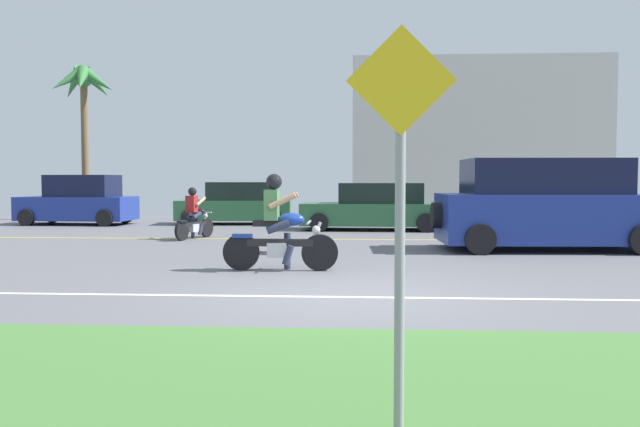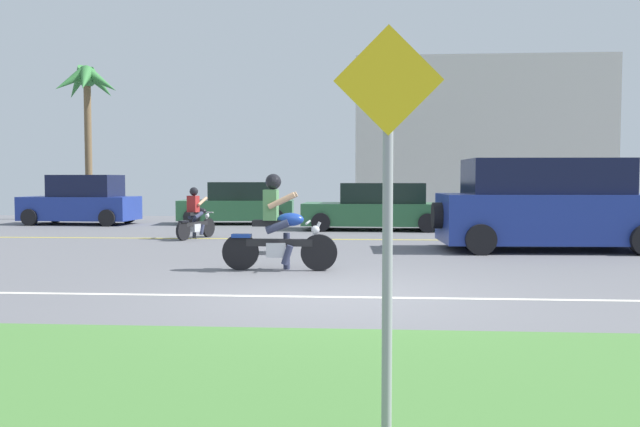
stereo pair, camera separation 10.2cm
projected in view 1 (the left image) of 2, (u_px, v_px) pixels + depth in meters
The scene contains 14 objects.
ground at pixel (347, 266), 11.60m from camera, with size 56.00×30.00×0.04m, color slate.
grass_median at pixel (329, 395), 4.52m from camera, with size 56.00×3.80×0.06m, color #477A38.
lane_line_near at pixel (342, 297), 8.43m from camera, with size 50.40×0.12×0.01m, color silver.
lane_line_far at pixel (350, 239), 16.49m from camera, with size 50.40×0.12×0.01m, color yellow.
motorcyclist at pixel (279, 230), 10.88m from camera, with size 1.97×0.64×1.65m.
suv_nearby at pixel (545, 206), 14.03m from camera, with size 4.88×2.28×2.00m.
parked_car_0 at pixel (79, 202), 21.95m from camera, with size 3.88×1.99×1.70m.
parked_car_1 at pixel (237, 204), 22.17m from camera, with size 4.01×2.10×1.46m.
parked_car_2 at pixel (375, 208), 19.62m from camera, with size 4.41×1.99×1.44m.
parked_car_3 at pixel (568, 208), 19.69m from camera, with size 4.12×2.17×1.41m.
palm_tree_0 at pixel (84, 92), 24.45m from camera, with size 2.60×2.68×5.98m.
motorcyclist_distant at pixel (194, 217), 16.65m from camera, with size 0.72×1.54×1.35m.
street_sign at pixel (400, 193), 3.65m from camera, with size 0.62×0.06×2.43m.
building_far at pixel (474, 138), 29.03m from camera, with size 11.04×4.00×6.83m, color beige.
Camera 1 is at (0.21, -8.54, 1.56)m, focal length 35.88 mm.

